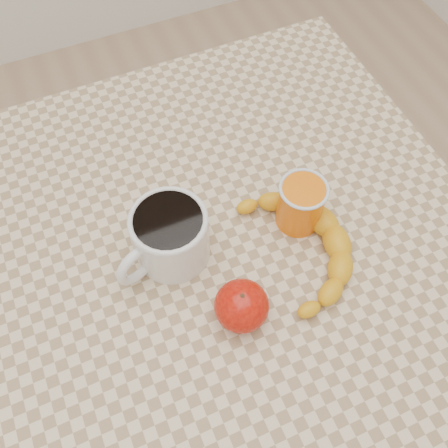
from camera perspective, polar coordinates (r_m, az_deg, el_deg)
name	(u,v)px	position (r m, az deg, el deg)	size (l,w,h in m)	color
ground	(224,363)	(1.48, 0.00, -15.58)	(3.00, 3.00, 0.00)	tan
table	(224,256)	(0.86, 0.00, -3.65)	(0.80, 0.80, 0.75)	beige
coffee_mug	(169,236)	(0.72, -6.33, -1.34)	(0.17, 0.15, 0.10)	silver
orange_juice_glass	(301,204)	(0.77, 8.75, 2.30)	(0.07, 0.07, 0.09)	orange
apple	(242,306)	(0.69, 2.03, -9.33)	(0.10, 0.10, 0.07)	#8C0904
banana	(301,247)	(0.75, 8.82, -2.60)	(0.21, 0.28, 0.04)	#F2AD15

